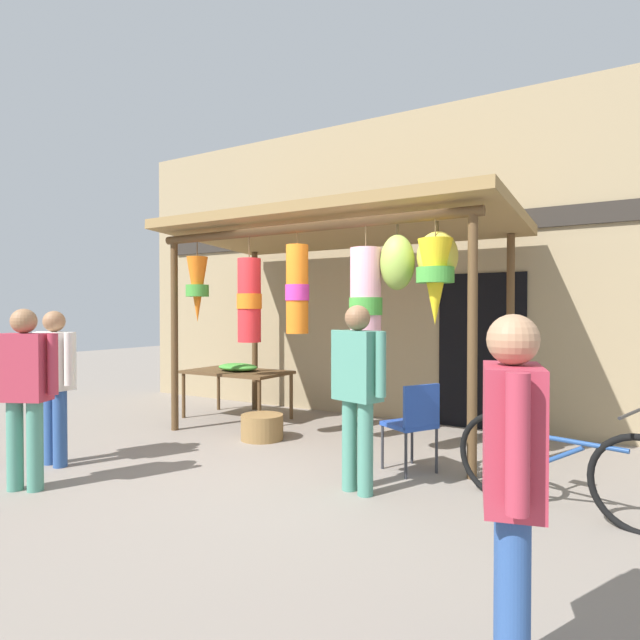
{
  "coord_description": "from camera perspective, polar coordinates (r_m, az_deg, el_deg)",
  "views": [
    {
      "loc": [
        2.78,
        -4.59,
        1.52
      ],
      "look_at": [
        -0.77,
        1.29,
        1.4
      ],
      "focal_mm": 29.74,
      "sensor_mm": 36.0,
      "label": 1
    }
  ],
  "objects": [
    {
      "name": "shopper_by_bananas",
      "position": [
        2.33,
        19.98,
        -15.03
      ],
      "size": [
        0.32,
        0.58,
        1.51
      ],
      "color": "#2D5193",
      "rests_on": "ground_plane"
    },
    {
      "name": "passerby_at_right",
      "position": [
        5.82,
        -26.66,
        -5.34
      ],
      "size": [
        0.59,
        0.24,
        1.52
      ],
      "color": "#2D5193",
      "rests_on": "ground_plane"
    },
    {
      "name": "vendor_in_orange",
      "position": [
        4.45,
        4.05,
        -6.77
      ],
      "size": [
        0.57,
        0.32,
        1.57
      ],
      "color": "#4C8E7A",
      "rests_on": "ground_plane"
    },
    {
      "name": "ground_plane",
      "position": [
        5.57,
        -0.05,
        -14.81
      ],
      "size": [
        30.0,
        30.0,
        0.0
      ],
      "primitive_type": "plane",
      "color": "gray"
    },
    {
      "name": "wicker_basket_by_table",
      "position": [
        6.4,
        -6.26,
        -11.37
      ],
      "size": [
        0.5,
        0.5,
        0.29
      ],
      "primitive_type": "cylinder",
      "color": "olive",
      "rests_on": "ground_plane"
    },
    {
      "name": "parked_bicycle",
      "position": [
        4.51,
        24.67,
        -14.16
      ],
      "size": [
        1.7,
        0.58,
        0.92
      ],
      "color": "black",
      "rests_on": "ground_plane"
    },
    {
      "name": "flower_heap_on_table",
      "position": [
        7.53,
        -8.78,
        -5.03
      ],
      "size": [
        0.61,
        0.43,
        0.11
      ],
      "color": "green",
      "rests_on": "display_table"
    },
    {
      "name": "folding_chair",
      "position": [
        5.11,
        10.12,
        -10.49
      ],
      "size": [
        0.55,
        0.55,
        0.84
      ],
      "color": "#2347A8",
      "rests_on": "ground_plane"
    },
    {
      "name": "shop_facade",
      "position": [
        7.54,
        9.53,
        5.61
      ],
      "size": [
        9.69,
        0.29,
        4.26
      ],
      "color": "#9E8966",
      "rests_on": "ground_plane"
    },
    {
      "name": "market_stall_canopy",
      "position": [
        6.2,
        1.65,
        7.71
      ],
      "size": [
        4.27,
        2.14,
        2.66
      ],
      "color": "brown",
      "rests_on": "ground_plane"
    },
    {
      "name": "display_table",
      "position": [
        7.58,
        -8.92,
        -5.86
      ],
      "size": [
        1.45,
        0.83,
        0.67
      ],
      "color": "brown",
      "rests_on": "ground_plane"
    },
    {
      "name": "customer_foreground",
      "position": [
        5.14,
        -29.21,
        -6.05
      ],
      "size": [
        0.54,
        0.37,
        1.54
      ],
      "color": "#4C8E7A",
      "rests_on": "ground_plane"
    }
  ]
}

